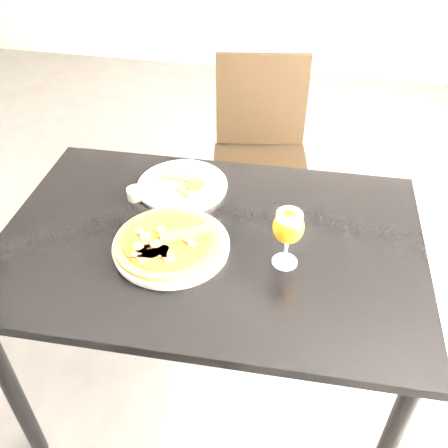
% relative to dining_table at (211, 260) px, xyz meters
% --- Properties ---
extents(ground, '(6.00, 6.00, 0.00)m').
position_rel_dining_table_xyz_m(ground, '(-0.30, 0.01, -0.66)').
color(ground, '#4B4B4D').
rests_on(ground, ground).
extents(dining_table, '(1.22, 0.84, 0.75)m').
position_rel_dining_table_xyz_m(dining_table, '(0.00, 0.00, 0.00)').
color(dining_table, black).
rests_on(dining_table, ground).
extents(chair_far, '(0.49, 0.49, 0.91)m').
position_rel_dining_table_xyz_m(chair_far, '(0.03, 0.87, -0.16)').
color(chair_far, black).
rests_on(chair_far, ground).
extents(plate_main, '(0.34, 0.34, 0.02)m').
position_rel_dining_table_xyz_m(plate_main, '(-0.09, -0.06, 0.10)').
color(plate_main, white).
rests_on(plate_main, dining_table).
extents(pizza, '(0.30, 0.30, 0.03)m').
position_rel_dining_table_xyz_m(pizza, '(-0.10, -0.07, 0.12)').
color(pizza, brown).
rests_on(pizza, plate_main).
extents(plate_second, '(0.36, 0.36, 0.02)m').
position_rel_dining_table_xyz_m(plate_second, '(-0.14, 0.22, 0.10)').
color(plate_second, white).
rests_on(plate_second, dining_table).
extents(crust_scraps, '(0.19, 0.12, 0.01)m').
position_rel_dining_table_xyz_m(crust_scraps, '(-0.12, 0.22, 0.11)').
color(crust_scraps, brown).
rests_on(crust_scraps, plate_second).
extents(loose_crust, '(0.12, 0.03, 0.01)m').
position_rel_dining_table_xyz_m(loose_crust, '(-0.10, 0.03, 0.09)').
color(loose_crust, brown).
rests_on(loose_crust, dining_table).
extents(sauce_cup, '(0.05, 0.05, 0.04)m').
position_rel_dining_table_xyz_m(sauce_cup, '(-0.27, 0.14, 0.11)').
color(sauce_cup, beige).
rests_on(sauce_cup, dining_table).
extents(beer_glass, '(0.08, 0.08, 0.17)m').
position_rel_dining_table_xyz_m(beer_glass, '(0.22, -0.06, 0.21)').
color(beer_glass, silver).
rests_on(beer_glass, dining_table).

